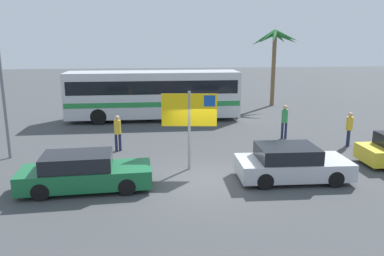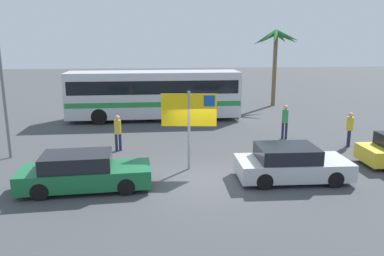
# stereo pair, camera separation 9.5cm
# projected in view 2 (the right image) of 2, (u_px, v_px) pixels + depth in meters

# --- Properties ---
(ground) EXTENTS (120.00, 120.00, 0.00)m
(ground) POSITION_uv_depth(u_px,v_px,m) (204.00, 180.00, 14.25)
(ground) COLOR #424447
(bus_front_coach) EXTENTS (11.11, 2.60, 3.17)m
(bus_front_coach) POSITION_uv_depth(u_px,v_px,m) (154.00, 93.00, 24.74)
(bus_front_coach) COLOR silver
(bus_front_coach) RESTS_ON ground
(ferry_sign) EXTENTS (2.19, 0.32, 3.20)m
(ferry_sign) POSITION_uv_depth(u_px,v_px,m) (190.00, 113.00, 14.95)
(ferry_sign) COLOR gray
(ferry_sign) RESTS_ON ground
(car_green) EXTENTS (4.59, 1.90, 1.32)m
(car_green) POSITION_uv_depth(u_px,v_px,m) (83.00, 172.00, 13.21)
(car_green) COLOR #196638
(car_green) RESTS_ON ground
(car_silver) EXTENTS (4.19, 2.02, 1.32)m
(car_silver) POSITION_uv_depth(u_px,v_px,m) (291.00, 164.00, 14.12)
(car_silver) COLOR #B7BABF
(car_silver) RESTS_ON ground
(pedestrian_crossing_lot) EXTENTS (0.32, 0.32, 1.70)m
(pedestrian_crossing_lot) POSITION_uv_depth(u_px,v_px,m) (350.00, 127.00, 18.58)
(pedestrian_crossing_lot) COLOR #1E2347
(pedestrian_crossing_lot) RESTS_ON ground
(pedestrian_by_bus) EXTENTS (0.32, 0.32, 1.83)m
(pedestrian_by_bus) POSITION_uv_depth(u_px,v_px,m) (285.00, 119.00, 19.95)
(pedestrian_by_bus) COLOR #1E2347
(pedestrian_by_bus) RESTS_ON ground
(pedestrian_near_sign) EXTENTS (0.32, 0.32, 1.72)m
(pedestrian_near_sign) POSITION_uv_depth(u_px,v_px,m) (118.00, 130.00, 17.79)
(pedestrian_near_sign) COLOR #1E2347
(pedestrian_near_sign) RESTS_ON ground
(lamp_post_left_side) EXTENTS (0.56, 0.20, 7.03)m
(lamp_post_left_side) POSITION_uv_depth(u_px,v_px,m) (1.00, 71.00, 16.11)
(lamp_post_left_side) COLOR slate
(lamp_post_left_side) RESTS_ON ground
(palm_tree_seaside) EXTENTS (3.74, 3.97, 5.98)m
(palm_tree_seaside) POSITION_uv_depth(u_px,v_px,m) (276.00, 43.00, 29.47)
(palm_tree_seaside) COLOR brown
(palm_tree_seaside) RESTS_ON ground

